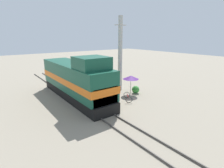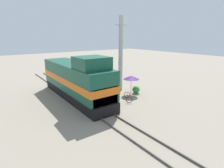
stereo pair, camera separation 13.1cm
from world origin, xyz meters
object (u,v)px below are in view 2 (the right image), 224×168
person_bystander (117,93)px  utility_pole (121,54)px  billboard_sign (94,71)px  locomotive (77,80)px  vendor_umbrella (131,77)px  bicycle (128,97)px

person_bystander → utility_pole: bearing=47.3°
billboard_sign → locomotive: bearing=-142.3°
vendor_umbrella → person_bystander: vendor_umbrella is taller
locomotive → vendor_umbrella: locomotive is taller
person_bystander → bicycle: person_bystander is taller
utility_pole → bicycle: (-2.05, -3.95, -4.41)m
utility_pole → person_bystander: 5.99m
utility_pole → bicycle: utility_pole is taller
utility_pole → bicycle: size_ratio=5.35×
billboard_sign → person_bystander: bearing=-96.3°
utility_pole → billboard_sign: utility_pole is taller
billboard_sign → person_bystander: (-0.71, -6.40, -1.42)m
locomotive → billboard_sign: (4.01, 3.10, 0.09)m
locomotive → person_bystander: (3.30, -3.30, -1.33)m
locomotive → utility_pole: bearing=0.2°
vendor_umbrella → billboard_sign: bearing=110.6°
vendor_umbrella → utility_pole: bearing=83.6°
locomotive → bicycle: bearing=-42.3°
billboard_sign → bicycle: billboard_sign is taller
utility_pole → locomotive: bearing=-179.8°
utility_pole → vendor_umbrella: utility_pole is taller
bicycle → vendor_umbrella: bearing=-107.7°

